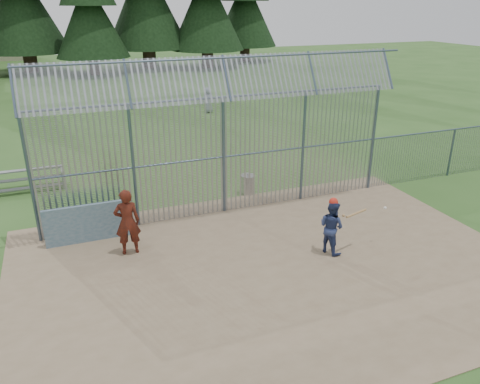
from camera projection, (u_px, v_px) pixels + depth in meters
name	position (u px, v px, depth m)	size (l,w,h in m)	color
ground	(265.00, 259.00, 13.40)	(120.00, 120.00, 0.00)	#2D511E
dirt_infield	(273.00, 267.00, 12.96)	(14.00, 10.00, 0.02)	#756047
dugout_wall	(88.00, 223.00, 14.12)	(2.50, 0.12, 1.20)	#38566B
batter	(331.00, 227.00, 13.45)	(0.78, 0.61, 1.60)	navy
onlooker	(127.00, 222.00, 13.32)	(0.72, 0.47, 1.98)	maroon
bg_kid_standing	(208.00, 100.00, 30.57)	(0.80, 0.52, 1.64)	slate
batting_gear	(340.00, 205.00, 13.22)	(1.94, 0.43, 0.61)	red
trash_can	(248.00, 184.00, 17.78)	(0.56, 0.56, 0.82)	gray
bleacher	(24.00, 180.00, 18.09)	(3.00, 0.95, 0.72)	slate
backstop_fence	(274.00, 142.00, 16.07)	(20.09, 0.81, 5.30)	#47566B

